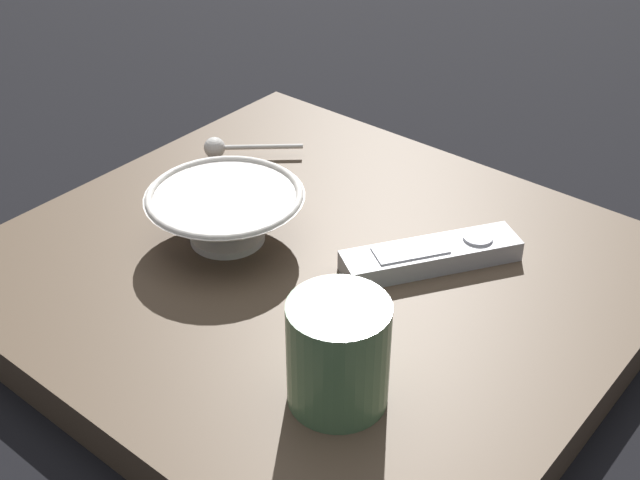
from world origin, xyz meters
The scene contains 6 objects.
ground_plane centered at (0.00, 0.00, 0.00)m, with size 6.00×6.00×0.00m, color black.
table centered at (0.00, 0.00, 0.02)m, with size 0.57×0.62×0.04m.
cereal_bowl centered at (-0.03, 0.10, 0.08)m, with size 0.17×0.17×0.06m.
coffee_mug centered at (-0.14, -0.14, 0.09)m, with size 0.08×0.08×0.10m.
teaspoon centered at (0.10, 0.23, 0.06)m, with size 0.09×0.10×0.03m.
tv_remote_near centered at (0.07, -0.09, 0.06)m, with size 0.18×0.14×0.02m.
Camera 1 is at (-0.54, -0.45, 0.55)m, focal length 47.23 mm.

